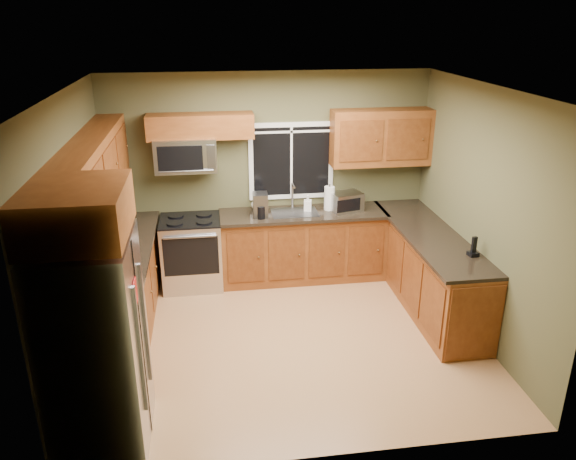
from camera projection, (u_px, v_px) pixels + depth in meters
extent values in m
plane|color=#A77549|center=(288.00, 338.00, 6.23)|extent=(4.20, 4.20, 0.00)
plane|color=white|center=(288.00, 90.00, 5.24)|extent=(4.20, 4.20, 0.00)
plane|color=#4D4C2E|center=(269.00, 176.00, 7.39)|extent=(4.20, 0.00, 4.20)
plane|color=#4D4C2E|center=(323.00, 311.00, 4.08)|extent=(4.20, 0.00, 4.20)
plane|color=#4D4C2E|center=(75.00, 235.00, 5.46)|extent=(0.00, 3.60, 3.60)
plane|color=#4D4C2E|center=(482.00, 215.00, 6.01)|extent=(0.00, 3.60, 3.60)
cube|color=white|center=(291.00, 161.00, 7.35)|extent=(1.12, 0.03, 1.02)
cube|color=black|center=(291.00, 161.00, 7.34)|extent=(1.00, 0.01, 0.90)
cube|color=white|center=(291.00, 161.00, 7.33)|extent=(0.03, 0.01, 0.90)
cube|color=white|center=(292.00, 132.00, 7.19)|extent=(1.00, 0.01, 0.03)
cube|color=brown|center=(123.00, 293.00, 6.26)|extent=(0.60, 2.65, 0.90)
cube|color=black|center=(120.00, 254.00, 6.10)|extent=(0.65, 2.65, 0.04)
cube|color=brown|center=(303.00, 246.00, 7.50)|extent=(2.17, 0.60, 0.90)
cube|color=black|center=(303.00, 214.00, 7.31)|extent=(2.17, 0.65, 0.04)
cube|color=brown|center=(428.00, 270.00, 6.81)|extent=(0.60, 2.50, 0.90)
cube|color=#622E11|center=(475.00, 324.00, 5.65)|extent=(0.56, 0.02, 0.82)
cube|color=black|center=(430.00, 234.00, 6.63)|extent=(0.65, 2.50, 0.04)
cube|color=brown|center=(94.00, 171.00, 5.73)|extent=(0.33, 2.65, 0.72)
cube|color=brown|center=(200.00, 126.00, 6.87)|extent=(1.30, 0.33, 0.30)
cube|color=brown|center=(381.00, 137.00, 7.25)|extent=(1.30, 0.33, 0.72)
cube|color=brown|center=(76.00, 212.00, 4.06)|extent=(0.72, 0.90, 0.38)
cube|color=#B7B7BC|center=(96.00, 345.00, 4.47)|extent=(0.72, 0.90, 1.80)
cube|color=slate|center=(140.00, 350.00, 4.32)|extent=(0.03, 0.04, 1.10)
cube|color=slate|center=(145.00, 324.00, 4.69)|extent=(0.03, 0.04, 1.10)
cube|color=black|center=(142.00, 342.00, 4.52)|extent=(0.01, 0.02, 1.78)
cube|color=red|center=(135.00, 292.00, 4.25)|extent=(0.01, 0.14, 0.20)
cube|color=#B7B7BC|center=(192.00, 253.00, 7.28)|extent=(0.76, 0.65, 0.90)
cube|color=black|center=(190.00, 220.00, 7.12)|extent=(0.76, 0.64, 0.03)
cube|color=black|center=(191.00, 256.00, 6.94)|extent=(0.68, 0.02, 0.50)
cylinder|color=slate|center=(190.00, 237.00, 6.83)|extent=(0.64, 0.04, 0.04)
cylinder|color=black|center=(175.00, 223.00, 6.96)|extent=(0.20, 0.20, 0.01)
cylinder|color=black|center=(204.00, 222.00, 7.00)|extent=(0.20, 0.20, 0.01)
cylinder|color=black|center=(176.00, 216.00, 7.21)|extent=(0.20, 0.20, 0.01)
cylinder|color=black|center=(204.00, 214.00, 7.26)|extent=(0.20, 0.20, 0.01)
cube|color=#B7B7BC|center=(186.00, 154.00, 6.94)|extent=(0.76, 0.38, 0.42)
cube|color=black|center=(180.00, 158.00, 6.75)|extent=(0.54, 0.01, 0.30)
cube|color=slate|center=(211.00, 157.00, 6.80)|extent=(0.10, 0.01, 0.30)
cylinder|color=slate|center=(186.00, 171.00, 6.81)|extent=(0.66, 0.02, 0.02)
cube|color=slate|center=(295.00, 213.00, 7.29)|extent=(0.60, 0.42, 0.02)
cylinder|color=#B7B7BC|center=(292.00, 196.00, 7.41)|extent=(0.03, 0.03, 0.34)
cylinder|color=#B7B7BC|center=(293.00, 186.00, 7.28)|extent=(0.03, 0.18, 0.03)
cube|color=#B7B7BC|center=(346.00, 202.00, 7.33)|extent=(0.45, 0.38, 0.24)
cube|color=black|center=(349.00, 205.00, 7.19)|extent=(0.32, 0.10, 0.17)
cube|color=slate|center=(260.00, 205.00, 7.11)|extent=(0.19, 0.23, 0.31)
cylinder|color=black|center=(261.00, 212.00, 7.06)|extent=(0.12, 0.12, 0.16)
cylinder|color=#B7B7BC|center=(262.00, 204.00, 7.26)|extent=(0.17, 0.17, 0.23)
cone|color=black|center=(262.00, 194.00, 7.21)|extent=(0.11, 0.11, 0.06)
cylinder|color=white|center=(329.00, 198.00, 7.35)|extent=(0.16, 0.16, 0.31)
cylinder|color=slate|center=(330.00, 186.00, 7.29)|extent=(0.03, 0.03, 0.04)
imported|color=red|center=(264.00, 203.00, 7.20)|extent=(0.14, 0.14, 0.28)
imported|color=white|center=(308.00, 203.00, 7.32)|extent=(0.11, 0.12, 0.21)
imported|color=white|center=(256.00, 203.00, 7.40)|extent=(0.14, 0.14, 0.16)
cube|color=black|center=(473.00, 254.00, 6.00)|extent=(0.11, 0.11, 0.04)
cube|color=black|center=(474.00, 244.00, 5.96)|extent=(0.05, 0.04, 0.17)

